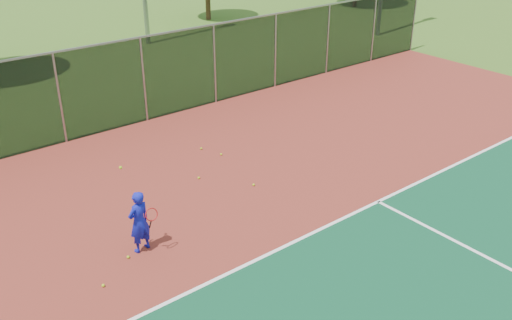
% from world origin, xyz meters
% --- Properties ---
extents(ground, '(120.00, 120.00, 0.00)m').
position_xyz_m(ground, '(0.00, 0.00, 0.00)').
color(ground, '#375D1A').
rests_on(ground, ground).
extents(court_apron, '(30.00, 20.00, 0.02)m').
position_xyz_m(court_apron, '(0.00, 2.00, 0.01)').
color(court_apron, maroon).
rests_on(court_apron, ground).
extents(fence_back, '(30.00, 0.06, 3.03)m').
position_xyz_m(fence_back, '(0.00, 12.00, 1.56)').
color(fence_back, black).
rests_on(fence_back, court_apron).
extents(tennis_player, '(0.62, 0.65, 2.23)m').
position_xyz_m(tennis_player, '(-4.00, 4.99, 0.79)').
color(tennis_player, '#1217A8').
rests_on(tennis_player, court_apron).
extents(practice_ball_1, '(0.07, 0.07, 0.07)m').
position_xyz_m(practice_ball_1, '(0.38, 7.97, 0.06)').
color(practice_ball_1, '#A5C717').
rests_on(practice_ball_1, court_apron).
extents(practice_ball_3, '(0.07, 0.07, 0.07)m').
position_xyz_m(practice_ball_3, '(-0.06, 5.78, 0.06)').
color(practice_ball_3, '#A5C717').
rests_on(practice_ball_3, court_apron).
extents(practice_ball_4, '(0.07, 0.07, 0.07)m').
position_xyz_m(practice_ball_4, '(-5.30, 4.29, 0.06)').
color(practice_ball_4, '#A5C717').
rests_on(practice_ball_4, court_apron).
extents(practice_ball_5, '(0.07, 0.07, 0.07)m').
position_xyz_m(practice_ball_5, '(-1.03, 7.10, 0.06)').
color(practice_ball_5, '#A5C717').
rests_on(practice_ball_5, court_apron).
extents(practice_ball_6, '(0.07, 0.07, 0.07)m').
position_xyz_m(practice_ball_6, '(0.14, 8.72, 0.06)').
color(practice_ball_6, '#A5C717').
rests_on(practice_ball_6, court_apron).
extents(practice_ball_7, '(0.07, 0.07, 0.07)m').
position_xyz_m(practice_ball_7, '(-4.42, 4.88, 0.06)').
color(practice_ball_7, '#A5C717').
rests_on(practice_ball_7, court_apron).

